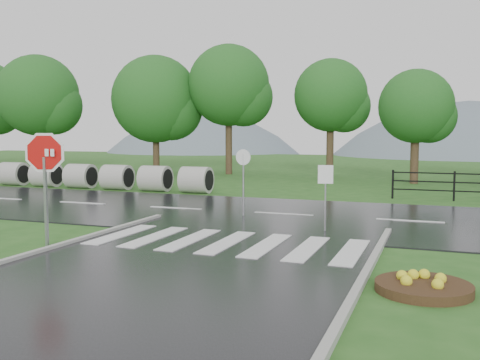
% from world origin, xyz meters
% --- Properties ---
extents(ground, '(120.00, 120.00, 0.00)m').
position_xyz_m(ground, '(0.00, 0.00, 0.00)').
color(ground, '#285A1E').
rests_on(ground, ground).
extents(main_road, '(90.00, 8.00, 0.04)m').
position_xyz_m(main_road, '(0.00, 10.00, 0.00)').
color(main_road, black).
rests_on(main_road, ground).
extents(crosswalk, '(6.50, 2.80, 0.02)m').
position_xyz_m(crosswalk, '(0.00, 5.00, 0.06)').
color(crosswalk, silver).
rests_on(crosswalk, ground).
extents(hills, '(102.00, 48.00, 48.00)m').
position_xyz_m(hills, '(3.49, 65.00, -15.54)').
color(hills, slate).
rests_on(hills, ground).
extents(treeline, '(83.20, 5.20, 10.00)m').
position_xyz_m(treeline, '(1.00, 24.00, 0.00)').
color(treeline, '#1A551B').
rests_on(treeline, ground).
extents(culvert_pipes, '(11.80, 1.20, 1.20)m').
position_xyz_m(culvert_pipes, '(-10.79, 15.00, 0.60)').
color(culvert_pipes, '#9E9B93').
rests_on(culvert_pipes, ground).
extents(stop_sign, '(1.22, 0.45, 2.90)m').
position_xyz_m(stop_sign, '(-3.91, 3.23, 2.01)').
color(stop_sign, '#939399').
rests_on(stop_sign, ground).
extents(flower_bed, '(1.63, 1.63, 0.33)m').
position_xyz_m(flower_bed, '(4.60, 2.54, 0.12)').
color(flower_bed, '#332111').
rests_on(flower_bed, ground).
extents(reg_sign_small, '(0.41, 0.09, 1.85)m').
position_xyz_m(reg_sign_small, '(1.92, 7.39, 1.34)').
color(reg_sign_small, '#939399').
rests_on(reg_sign_small, ground).
extents(reg_sign_round, '(0.51, 0.08, 2.20)m').
position_xyz_m(reg_sign_round, '(-1.11, 9.17, 1.39)').
color(reg_sign_round, '#939399').
rests_on(reg_sign_round, ground).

